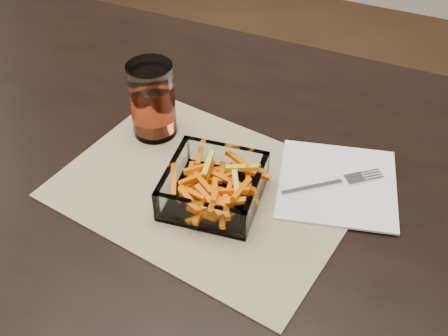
{
  "coord_description": "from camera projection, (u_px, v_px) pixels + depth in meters",
  "views": [
    {
      "loc": [
        0.31,
        -0.61,
        1.38
      ],
      "look_at": [
        0.05,
        -0.02,
        0.78
      ],
      "focal_mm": 45.0,
      "sensor_mm": 36.0,
      "label": 1
    }
  ],
  "objects": [
    {
      "name": "dining_table",
      "position": [
        202.0,
        205.0,
        0.99
      ],
      "size": [
        1.6,
        0.9,
        0.75
      ],
      "color": "black",
      "rests_on": "ground"
    },
    {
      "name": "placemat",
      "position": [
        206.0,
        189.0,
        0.89
      ],
      "size": [
        0.5,
        0.4,
        0.0
      ],
      "primitive_type": "cube",
      "rotation": [
        0.0,
        0.0,
        -0.16
      ],
      "color": "#9F8668",
      "rests_on": "dining_table"
    },
    {
      "name": "glass_bowl",
      "position": [
        213.0,
        188.0,
        0.86
      ],
      "size": [
        0.16,
        0.16,
        0.06
      ],
      "rotation": [
        0.0,
        0.0,
        0.12
      ],
      "color": "white",
      "rests_on": "placemat"
    },
    {
      "name": "tumbler",
      "position": [
        153.0,
        102.0,
        0.96
      ],
      "size": [
        0.08,
        0.08,
        0.14
      ],
      "color": "white",
      "rests_on": "placemat"
    },
    {
      "name": "napkin",
      "position": [
        337.0,
        184.0,
        0.9
      ],
      "size": [
        0.22,
        0.22,
        0.0
      ],
      "primitive_type": "cube",
      "rotation": [
        0.0,
        0.0,
        0.24
      ],
      "color": "white",
      "rests_on": "placemat"
    },
    {
      "name": "fork",
      "position": [
        336.0,
        182.0,
        0.89
      ],
      "size": [
        0.14,
        0.12,
        0.0
      ],
      "rotation": [
        0.0,
        0.0,
        -0.88
      ],
      "color": "silver",
      "rests_on": "napkin"
    }
  ]
}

